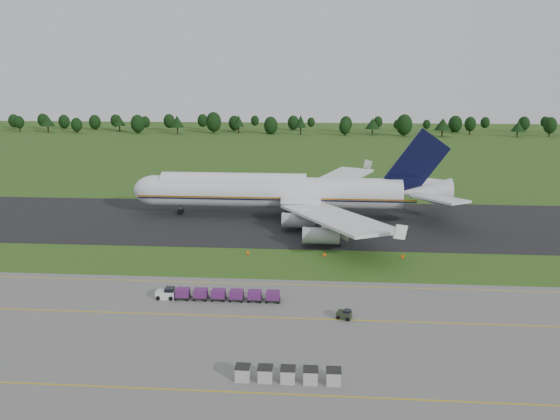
# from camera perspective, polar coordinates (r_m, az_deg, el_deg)

# --- Properties ---
(ground) EXTENTS (600.00, 600.00, 0.00)m
(ground) POSITION_cam_1_polar(r_m,az_deg,el_deg) (94.93, -1.05, -5.57)
(ground) COLOR #2D5118
(ground) RESTS_ON ground
(apron) EXTENTS (300.00, 52.00, 0.06)m
(apron) POSITION_cam_1_polar(r_m,az_deg,el_deg) (64.03, -3.97, -15.61)
(apron) COLOR slate
(apron) RESTS_ON ground
(taxiway) EXTENTS (300.00, 40.00, 0.08)m
(taxiway) POSITION_cam_1_polar(r_m,az_deg,el_deg) (121.61, 0.17, -1.20)
(taxiway) COLOR black
(taxiway) RESTS_ON ground
(apron_markings) EXTENTS (300.00, 30.20, 0.01)m
(apron_markings) POSITION_cam_1_polar(r_m,az_deg,el_deg) (70.16, -3.13, -12.80)
(apron_markings) COLOR gold
(apron_markings) RESTS_ON apron
(tree_line) EXTENTS (528.09, 23.21, 11.30)m
(tree_line) POSITION_cam_1_polar(r_m,az_deg,el_deg) (309.83, 2.02, 9.08)
(tree_line) COLOR black
(tree_line) RESTS_ON ground
(aircraft) EXTENTS (72.86, 71.58, 20.61)m
(aircraft) POSITION_cam_1_polar(r_m,az_deg,el_deg) (124.78, 0.21, 1.94)
(aircraft) COLOR white
(aircraft) RESTS_ON ground
(baggage_train) EXTENTS (18.06, 1.64, 1.57)m
(baggage_train) POSITION_cam_1_polar(r_m,az_deg,el_deg) (80.01, -6.68, -8.75)
(baggage_train) COLOR silver
(baggage_train) RESTS_ON apron
(utility_cart) EXTENTS (2.15, 1.68, 1.03)m
(utility_cart) POSITION_cam_1_polar(r_m,az_deg,el_deg) (74.35, 6.72, -10.85)
(utility_cart) COLOR #242B1E
(utility_cart) RESTS_ON apron
(uld_row) EXTENTS (11.19, 1.59, 1.57)m
(uld_row) POSITION_cam_1_polar(r_m,az_deg,el_deg) (60.05, 0.83, -16.82)
(uld_row) COLOR #ABABAB
(uld_row) RESTS_ON apron
(edge_markers) EXTENTS (28.28, 0.30, 0.60)m
(edge_markers) POSITION_cam_1_polar(r_m,az_deg,el_deg) (98.66, 4.69, -4.69)
(edge_markers) COLOR #F65907
(edge_markers) RESTS_ON ground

